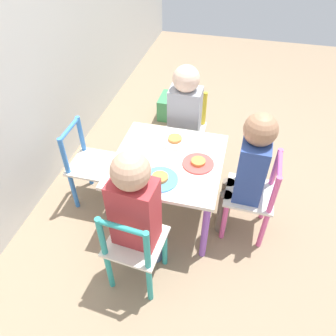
# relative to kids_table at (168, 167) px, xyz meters

# --- Properties ---
(ground_plane) EXTENTS (6.00, 6.00, 0.00)m
(ground_plane) POSITION_rel_kids_table_xyz_m (0.00, 0.00, -0.37)
(ground_plane) COLOR #8C755B
(kids_table) EXTENTS (0.59, 0.59, 0.43)m
(kids_table) POSITION_rel_kids_table_xyz_m (0.00, 0.00, 0.00)
(kids_table) COLOR silver
(kids_table) RESTS_ON ground_plane
(chair_teal) EXTENTS (0.28, 0.28, 0.54)m
(chair_teal) POSITION_rel_kids_table_xyz_m (-0.48, 0.04, -0.10)
(chair_teal) COLOR silver
(chair_teal) RESTS_ON ground_plane
(chair_pink) EXTENTS (0.27, 0.27, 0.54)m
(chair_pink) POSITION_rel_kids_table_xyz_m (-0.02, -0.48, -0.10)
(chair_pink) COLOR silver
(chair_pink) RESTS_ON ground_plane
(chair_yellow) EXTENTS (0.26, 0.26, 0.54)m
(chair_yellow) POSITION_rel_kids_table_xyz_m (0.48, -0.00, -0.10)
(chair_yellow) COLOR silver
(chair_yellow) RESTS_ON ground_plane
(chair_blue) EXTENTS (0.26, 0.26, 0.54)m
(chair_blue) POSITION_rel_kids_table_xyz_m (0.00, 0.48, -0.10)
(chair_blue) COLOR silver
(chair_blue) RESTS_ON ground_plane
(child_left) EXTENTS (0.22, 0.21, 0.81)m
(child_left) POSITION_rel_kids_table_xyz_m (-0.42, 0.04, 0.12)
(child_left) COLOR #4C608E
(child_left) RESTS_ON ground_plane
(child_front) EXTENTS (0.20, 0.22, 0.79)m
(child_front) POSITION_rel_kids_table_xyz_m (-0.01, -0.42, 0.11)
(child_front) COLOR #7A6B5B
(child_front) RESTS_ON ground_plane
(child_right) EXTENTS (0.22, 0.20, 0.76)m
(child_right) POSITION_rel_kids_table_xyz_m (0.42, -0.00, 0.09)
(child_right) COLOR #38383D
(child_right) RESTS_ON ground_plane
(plate_left) EXTENTS (0.18, 0.18, 0.03)m
(plate_left) POSITION_rel_kids_table_xyz_m (-0.17, 0.00, 0.07)
(plate_left) COLOR #4C9EE0
(plate_left) RESTS_ON kids_table
(plate_front) EXTENTS (0.17, 0.17, 0.03)m
(plate_front) POSITION_rel_kids_table_xyz_m (-0.00, -0.17, 0.07)
(plate_front) COLOR #E54C47
(plate_front) RESTS_ON kids_table
(plate_right) EXTENTS (0.18, 0.18, 0.03)m
(plate_right) POSITION_rel_kids_table_xyz_m (0.17, 0.00, 0.07)
(plate_right) COLOR white
(plate_right) RESTS_ON kids_table
(storage_bin) EXTENTS (0.24, 0.18, 0.18)m
(storage_bin) POSITION_rel_kids_table_xyz_m (1.05, 0.24, -0.27)
(storage_bin) COLOR #3D8E56
(storage_bin) RESTS_ON ground_plane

